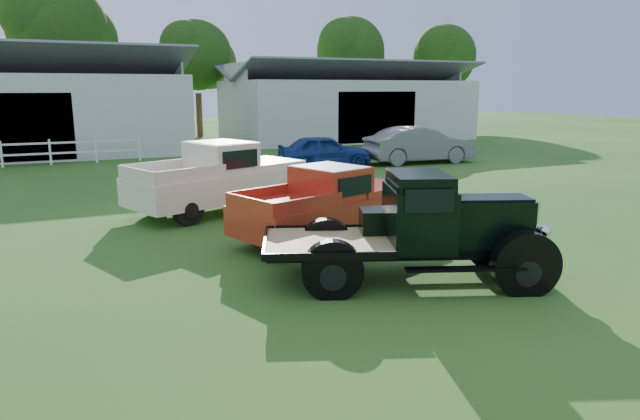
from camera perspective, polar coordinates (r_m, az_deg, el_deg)
name	(u,v)px	position (r m, az deg, el deg)	size (l,w,h in m)	color
ground	(337,277)	(10.94, 1.68, -6.68)	(120.00, 120.00, 0.00)	#215319
shed_left	(6,102)	(35.37, -28.93, 9.46)	(18.80, 10.20, 5.60)	silver
shed_right	(346,101)	(40.78, 2.58, 10.80)	(16.80, 9.20, 5.20)	silver
tree_b	(60,54)	(43.34, -24.56, 14.00)	(6.90, 6.90, 11.50)	black
tree_c	(198,74)	(43.37, -12.14, 13.14)	(5.40, 5.40, 9.00)	black
tree_d	(350,70)	(48.85, 3.05, 13.83)	(6.00, 6.00, 10.00)	black
tree_e	(444,73)	(51.40, 12.26, 13.21)	(5.70, 5.70, 9.50)	black
vintage_flatbed	(412,228)	(10.57, 9.22, -1.79)	(5.12, 2.03, 2.03)	black
red_pickup	(327,203)	(13.42, 0.75, 0.74)	(4.82, 1.85, 1.76)	#B9301B
white_pickup	(219,178)	(16.70, -10.10, 3.20)	(5.39, 2.09, 1.98)	beige
misc_car_blue	(324,151)	(25.95, 0.45, 5.92)	(1.71, 4.25, 1.45)	navy
misc_car_grey	(419,145)	(27.74, 9.92, 6.43)	(1.82, 5.23, 1.72)	slate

